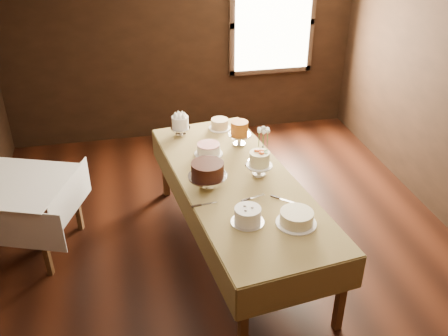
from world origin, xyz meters
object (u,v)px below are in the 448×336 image
cake_server_d (250,158)px  cake_server_e (210,203)px  cake_swirl (248,216)px  cake_cream (296,218)px  cake_caramel (239,135)px  flower_vase (263,151)px  cake_speckled (220,124)px  cake_flowers (259,165)px  cake_server_a (257,196)px  cake_meringue (180,127)px  cake_chocolate (208,176)px  cake_server_b (287,201)px  display_table (238,185)px  cake_server_c (214,163)px  side_table (20,191)px  cake_lattice (209,150)px

cake_server_d → cake_server_e: same height
cake_swirl → cake_cream: size_ratio=0.72×
cake_caramel → flower_vase: size_ratio=2.24×
cake_speckled → cake_flowers: size_ratio=0.98×
cake_server_a → cake_server_e: same height
cake_swirl → cake_server_a: size_ratio=1.19×
cake_server_a → flower_vase: bearing=52.9°
cake_speckled → cake_caramel: bearing=-73.8°
cake_cream → cake_server_a: size_ratio=1.64×
cake_speckled → cake_flowers: cake_flowers is taller
cake_meringue → cake_chocolate: (0.10, -1.14, 0.01)m
cake_server_b → cake_server_e: same height
display_table → cake_swirl: bearing=-96.7°
display_table → cake_server_b: (0.35, -0.45, 0.07)m
cake_chocolate → cake_swirl: cake_chocolate is taller
cake_meringue → cake_flowers: (0.63, -1.03, 0.01)m
cake_chocolate → cake_cream: bearing=-49.8°
display_table → cake_server_d: 0.45m
cake_swirl → cake_chocolate: bearing=109.4°
cake_swirl → cake_cream: bearing=-14.2°
cake_speckled → cake_cream: same height
flower_vase → cake_server_b: bearing=-90.7°
display_table → cake_caramel: (0.19, 0.72, 0.19)m
cake_meringue → cake_caramel: cake_caramel is taller
cake_flowers → cake_server_b: cake_flowers is taller
cake_meringue → cake_speckled: cake_meringue is taller
cake_server_e → cake_cream: bearing=-41.3°
cake_server_e → cake_server_a: bearing=-4.4°
cake_speckled → cake_server_b: (0.29, -1.61, -0.05)m
cake_speckled → cake_server_a: cake_speckled is taller
cake_meringue → cake_caramel: bearing=-31.6°
cake_server_b → cake_meringue: bearing=158.7°
cake_server_a → cake_server_c: (-0.26, 0.69, 0.00)m
cake_chocolate → cake_server_c: (0.15, 0.43, -0.12)m
side_table → cake_cream: 2.73m
cake_flowers → cake_server_e: (-0.57, -0.39, -0.11)m
cake_chocolate → cake_caramel: bearing=57.6°
cake_server_e → flower_vase: (0.70, 0.74, 0.06)m
side_table → cake_server_e: cake_server_e is taller
display_table → cake_meringue: size_ratio=11.90×
cake_caramel → cake_server_a: cake_caramel is taller
cake_lattice → cake_server_e: 0.93m
display_table → cake_caramel: cake_caramel is taller
cake_server_e → flower_vase: size_ratio=1.88×
cake_swirl → cake_lattice: bearing=94.5°
cake_server_d → cake_server_b: bearing=-140.5°
cake_caramel → cake_cream: 1.51m
side_table → cake_meringue: size_ratio=4.98×
side_table → cake_server_d: size_ratio=4.98×
cake_server_b → cake_lattice: bearing=159.9°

